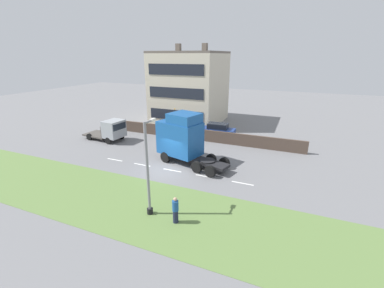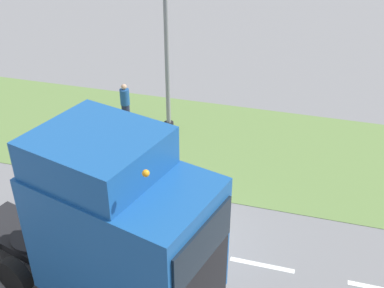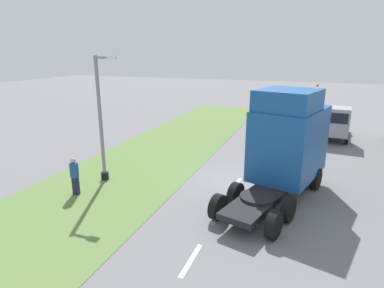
{
  "view_description": "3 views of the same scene",
  "coord_description": "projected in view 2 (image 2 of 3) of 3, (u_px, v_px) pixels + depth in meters",
  "views": [
    {
      "loc": [
        -18.77,
        -10.51,
        9.88
      ],
      "look_at": [
        -0.13,
        -2.69,
        2.83
      ],
      "focal_mm": 24.0,
      "sensor_mm": 36.0,
      "label": 1
    },
    {
      "loc": [
        9.89,
        3.3,
        9.77
      ],
      "look_at": [
        -2.21,
        -0.16,
        2.21
      ],
      "focal_mm": 45.0,
      "sensor_mm": 36.0,
      "label": 2
    },
    {
      "loc": [
        3.1,
        -15.31,
        6.38
      ],
      "look_at": [
        -1.85,
        -2.07,
        2.3
      ],
      "focal_mm": 30.0,
      "sensor_mm": 36.0,
      "label": 3
    }
  ],
  "objects": [
    {
      "name": "pedestrian",
      "position": [
        125.0,
        104.0,
        20.08
      ],
      "size": [
        0.39,
        0.39,
        1.77
      ],
      "color": "#1E233D",
      "rests_on": "ground"
    },
    {
      "name": "ground_plane",
      "position": [
        176.0,
        248.0,
        13.96
      ],
      "size": [
        120.0,
        120.0,
        0.0
      ],
      "primitive_type": "plane",
      "color": "slate",
      "rests_on": "ground"
    },
    {
      "name": "lorry_cab",
      "position": [
        117.0,
        229.0,
        11.01
      ],
      "size": [
        4.27,
        7.5,
        4.97
      ],
      "rotation": [
        0.0,
        0.0,
        -0.27
      ],
      "color": "black",
      "rests_on": "ground"
    },
    {
      "name": "grass_verge",
      "position": [
        222.0,
        145.0,
        18.9
      ],
      "size": [
        7.0,
        44.0,
        0.01
      ],
      "color": "#607F42",
      "rests_on": "ground"
    },
    {
      "name": "lane_markings",
      "position": [
        154.0,
        243.0,
        14.12
      ],
      "size": [
        0.16,
        14.6,
        0.0
      ],
      "color": "white",
      "rests_on": "ground"
    },
    {
      "name": "lamp_post",
      "position": [
        167.0,
        68.0,
        18.42
      ],
      "size": [
        1.31,
        0.39,
        6.22
      ],
      "color": "black",
      "rests_on": "ground"
    }
  ]
}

